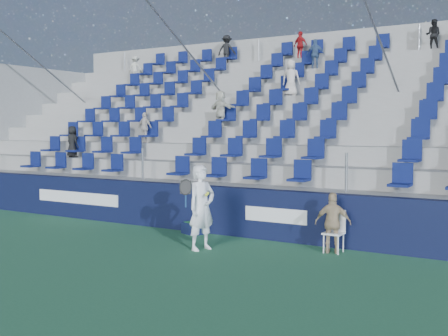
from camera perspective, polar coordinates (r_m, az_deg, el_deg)
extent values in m
plane|color=#2F6F47|center=(11.71, -8.08, -9.12)|extent=(70.00, 70.00, 0.00)
cube|color=black|center=(14.13, 0.04, -4.34)|extent=(24.00, 0.30, 1.20)
cube|color=white|center=(17.13, -14.71, -2.94)|extent=(3.20, 0.02, 0.34)
cube|color=white|center=(13.28, 5.24, -4.81)|extent=(1.60, 0.02, 0.34)
cube|color=#979792|center=(14.62, 1.22, -4.06)|extent=(24.00, 0.85, 1.20)
cube|color=#979792|center=(15.33, 2.81, -2.75)|extent=(24.00, 0.85, 1.70)
cube|color=#979792|center=(16.05, 4.26, -1.55)|extent=(24.00, 0.85, 2.20)
cube|color=#979792|center=(16.79, 5.58, -0.46)|extent=(24.00, 0.85, 2.70)
cube|color=#979792|center=(17.54, 6.80, 0.54)|extent=(24.00, 0.85, 3.20)
cube|color=#979792|center=(18.30, 7.91, 1.46)|extent=(24.00, 0.85, 3.70)
cube|color=#979792|center=(19.07, 8.93, 2.30)|extent=(24.00, 0.85, 4.20)
cube|color=#979792|center=(19.86, 9.87, 3.08)|extent=(24.00, 0.85, 4.70)
cube|color=#979792|center=(20.65, 10.74, 3.79)|extent=(24.00, 0.85, 5.20)
cube|color=#979792|center=(21.29, 11.40, 5.13)|extent=(24.00, 0.50, 6.20)
cube|color=#979792|center=(24.87, -18.93, 3.67)|extent=(0.30, 7.65, 5.20)
cube|color=#0D174F|center=(14.52, 1.22, -0.34)|extent=(16.05, 0.50, 0.70)
cube|color=#0D174F|center=(15.23, 2.83, 1.74)|extent=(16.05, 0.50, 0.70)
cube|color=#0D174F|center=(15.97, 4.29, 3.63)|extent=(16.05, 0.50, 0.70)
cube|color=#0D174F|center=(16.74, 5.62, 5.35)|extent=(16.05, 0.50, 0.70)
cube|color=#0D174F|center=(17.53, 6.85, 6.92)|extent=(16.05, 0.50, 0.70)
cube|color=#0D174F|center=(18.34, 7.97, 8.34)|extent=(16.05, 0.50, 0.70)
cube|color=#0D174F|center=(19.16, 9.01, 9.64)|extent=(16.05, 0.50, 0.70)
cube|color=#0D174F|center=(20.00, 9.97, 10.83)|extent=(16.05, 0.50, 0.70)
cube|color=#0D174F|center=(20.85, 10.85, 11.93)|extent=(16.05, 0.50, 0.70)
cylinder|color=gray|center=(19.02, -1.49, 9.13)|extent=(0.06, 7.68, 4.55)
cylinder|color=gray|center=(16.58, 16.49, 9.72)|extent=(0.06, 7.68, 4.55)
cylinder|color=gray|center=(23.40, -15.78, 8.02)|extent=(0.06, 7.68, 4.55)
imported|color=black|center=(19.88, 20.50, 12.56)|extent=(0.49, 0.38, 0.99)
imported|color=beige|center=(24.26, -8.99, 10.00)|extent=(0.71, 0.49, 1.01)
imported|color=black|center=(19.35, -15.16, 2.60)|extent=(0.56, 0.42, 1.05)
imported|color=beige|center=(17.66, -0.33, 6.02)|extent=(1.11, 0.61, 1.15)
imported|color=beige|center=(18.33, -8.04, 4.09)|extent=(0.60, 0.31, 0.98)
imported|color=black|center=(22.71, 0.28, 11.91)|extent=(0.79, 0.52, 1.15)
imported|color=#B5181B|center=(21.27, 7.77, 12.24)|extent=(0.65, 0.42, 1.02)
imported|color=#3B5782|center=(20.06, 9.27, 11.33)|extent=(0.67, 0.43, 1.05)
imported|color=beige|center=(18.46, 6.82, 9.05)|extent=(0.63, 0.47, 1.17)
imported|color=white|center=(12.29, -2.29, -4.03)|extent=(0.62, 0.78, 1.87)
cylinder|color=navy|center=(12.21, -3.92, -3.35)|extent=(0.03, 0.03, 0.28)
torus|color=black|center=(12.17, -3.92, -1.95)|extent=(0.30, 0.17, 0.28)
plane|color=#262626|center=(12.17, -3.92, -1.95)|extent=(0.30, 0.16, 0.29)
sphere|color=yellow|center=(11.95, -1.82, -2.76)|extent=(0.07, 0.07, 0.07)
sphere|color=yellow|center=(12.00, -1.66, -2.59)|extent=(0.07, 0.07, 0.07)
cube|color=white|center=(12.30, 11.08, -6.54)|extent=(0.41, 0.41, 0.04)
cube|color=white|center=(12.43, 11.39, -5.27)|extent=(0.40, 0.05, 0.49)
cylinder|color=white|center=(12.25, 10.09, -7.61)|extent=(0.03, 0.03, 0.40)
cylinder|color=white|center=(12.14, 11.52, -7.73)|extent=(0.03, 0.03, 0.40)
cylinder|color=white|center=(12.54, 10.62, -7.34)|extent=(0.03, 0.03, 0.40)
cylinder|color=white|center=(12.43, 12.02, -7.46)|extent=(0.03, 0.03, 0.40)
imported|color=tan|center=(12.21, 11.01, -5.49)|extent=(0.82, 0.54, 1.30)
cube|color=#10173B|center=(14.25, -3.22, -6.14)|extent=(0.61, 0.51, 0.29)
cube|color=#1E662D|center=(14.24, -3.22, -5.87)|extent=(0.49, 0.38, 0.17)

